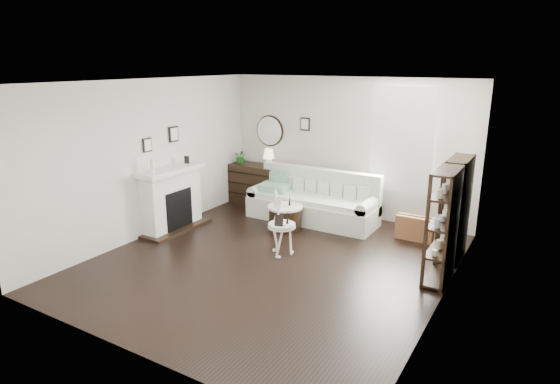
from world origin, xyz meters
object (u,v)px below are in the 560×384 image
Objects in this scene: dresser at (255,184)px; drum_table at (285,217)px; sofa at (314,204)px; pedestal_table at (282,226)px.

dresser is 1.96× the size of drum_table.
sofa is 1.98× the size of dresser.
drum_table is at bearing -38.52° from dresser.
sofa is at bearing 74.22° from drum_table.
dresser is at bearing 141.48° from drum_table.
drum_table is 1.22× the size of pedestal_table.
sofa reaches higher than pedestal_table.
pedestal_table reaches higher than drum_table.
pedestal_table is at bearing -62.23° from drum_table.
drum_table is at bearing 117.77° from pedestal_table.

